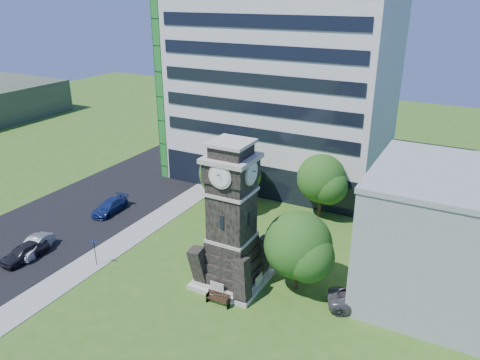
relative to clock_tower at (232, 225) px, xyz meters
The scene contains 16 objects.
ground 6.39m from the clock_tower, 146.32° to the right, with size 160.00×160.00×0.00m, color #35611B.
sidewalk 13.88m from the clock_tower, 166.50° to the left, with size 3.00×70.00×0.06m, color gray.
street 21.86m from the clock_tower, behind, with size 14.00×80.00×0.02m, color black.
clock_tower is the anchor object (origin of this frame).
office_tall 26.21m from the clock_tower, 104.57° to the left, with size 26.20×15.11×28.60m.
office_low 18.00m from the clock_tower, 19.48° to the left, with size 15.20×12.20×10.40m.
car_street_south 19.56m from the clock_tower, 162.44° to the right, with size 1.78×4.41×1.50m, color black.
car_street_mid 19.41m from the clock_tower, 166.30° to the right, with size 1.49×4.29×1.41m, color #96989D.
car_street_north 19.41m from the clock_tower, 163.89° to the left, with size 1.92×4.72×1.37m, color navy.
car_east_lot 11.62m from the clock_tower, ahead, with size 2.51×5.44×1.51m, color #58575D.
park_bench 5.73m from the clock_tower, 80.48° to the right, with size 1.95×0.52×1.01m.
street_sign 12.79m from the clock_tower, 163.55° to the right, with size 0.60×0.06×2.52m.
tree_nw 13.82m from the clock_tower, 121.88° to the left, with size 6.05×5.50×7.09m.
tree_nc 14.70m from the clock_tower, 114.99° to the left, with size 4.86×4.41×6.64m.
tree_ne 15.24m from the clock_tower, 80.77° to the left, with size 5.60×5.09×6.93m.
tree_east 5.53m from the clock_tower, 17.01° to the left, with size 5.93×5.39×6.76m.
Camera 1 is at (19.03, -26.78, 22.52)m, focal length 35.00 mm.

